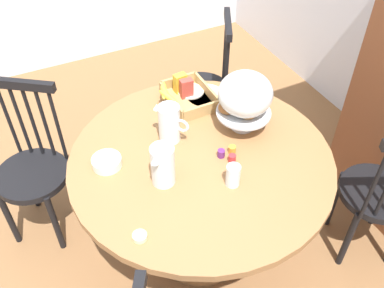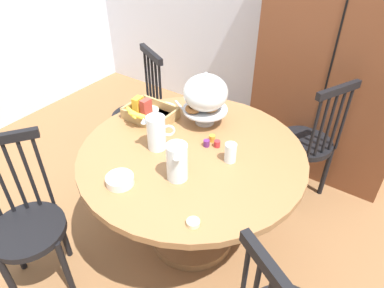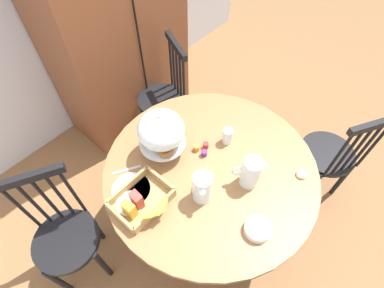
{
  "view_description": "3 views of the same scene",
  "coord_description": "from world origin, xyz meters",
  "px_view_note": "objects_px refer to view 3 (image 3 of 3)",
  "views": [
    {
      "loc": [
        1.25,
        -0.52,
        2.21
      ],
      "look_at": [
        -0.16,
        0.18,
        0.74
      ],
      "focal_mm": 40.35,
      "sensor_mm": 36.0,
      "label": 1
    },
    {
      "loc": [
        0.83,
        -1.11,
        1.94
      ],
      "look_at": [
        -0.06,
        0.18,
        0.79
      ],
      "focal_mm": 32.7,
      "sensor_mm": 36.0,
      "label": 2
    },
    {
      "loc": [
        -0.84,
        -0.35,
        2.21
      ],
      "look_at": [
        -0.06,
        0.33,
        0.84
      ],
      "focal_mm": 27.05,
      "sensor_mm": 36.0,
      "label": 3
    }
  ],
  "objects_px": {
    "windsor_chair_by_cabinet": "(164,99)",
    "milk_pitcher": "(250,174)",
    "pastry_stand_with_dome": "(161,131)",
    "china_plate_small": "(130,203)",
    "cereal_basket": "(142,202)",
    "china_plate_large": "(131,190)",
    "butter_dish": "(302,174)",
    "cereal_bowl": "(258,229)",
    "drinking_glass": "(227,136)",
    "windsor_chair_near_window": "(329,156)",
    "wooden_armoire": "(114,22)",
    "dining_table": "(209,183)",
    "windsor_chair_facing_door": "(66,237)",
    "orange_juice_pitcher": "(202,188)"
  },
  "relations": [
    {
      "from": "windsor_chair_by_cabinet",
      "to": "milk_pitcher",
      "type": "distance_m",
      "value": 1.19
    },
    {
      "from": "pastry_stand_with_dome",
      "to": "china_plate_small",
      "type": "xyz_separation_m",
      "value": [
        -0.38,
        -0.11,
        -0.18
      ]
    },
    {
      "from": "cereal_basket",
      "to": "china_plate_large",
      "type": "height_order",
      "value": "cereal_basket"
    },
    {
      "from": "butter_dish",
      "to": "china_plate_small",
      "type": "bearing_deg",
      "value": 142.01
    },
    {
      "from": "cereal_bowl",
      "to": "drinking_glass",
      "type": "bearing_deg",
      "value": 52.5
    },
    {
      "from": "windsor_chair_near_window",
      "to": "butter_dish",
      "type": "relative_size",
      "value": 16.25
    },
    {
      "from": "wooden_armoire",
      "to": "dining_table",
      "type": "xyz_separation_m",
      "value": [
        -0.41,
        -1.32,
        -0.44
      ]
    },
    {
      "from": "dining_table",
      "to": "windsor_chair_by_cabinet",
      "type": "distance_m",
      "value": 0.95
    },
    {
      "from": "butter_dish",
      "to": "cereal_basket",
      "type": "bearing_deg",
      "value": 143.05
    },
    {
      "from": "wooden_armoire",
      "to": "china_plate_large",
      "type": "height_order",
      "value": "wooden_armoire"
    },
    {
      "from": "windsor_chair_facing_door",
      "to": "orange_juice_pitcher",
      "type": "height_order",
      "value": "windsor_chair_facing_door"
    },
    {
      "from": "pastry_stand_with_dome",
      "to": "china_plate_large",
      "type": "distance_m",
      "value": 0.37
    },
    {
      "from": "dining_table",
      "to": "cereal_bowl",
      "type": "bearing_deg",
      "value": -108.74
    },
    {
      "from": "drinking_glass",
      "to": "milk_pitcher",
      "type": "bearing_deg",
      "value": -119.96
    },
    {
      "from": "butter_dish",
      "to": "orange_juice_pitcher",
      "type": "bearing_deg",
      "value": 144.23
    },
    {
      "from": "orange_juice_pitcher",
      "to": "cereal_bowl",
      "type": "distance_m",
      "value": 0.35
    },
    {
      "from": "wooden_armoire",
      "to": "drinking_glass",
      "type": "distance_m",
      "value": 1.3
    },
    {
      "from": "windsor_chair_by_cabinet",
      "to": "pastry_stand_with_dome",
      "type": "height_order",
      "value": "pastry_stand_with_dome"
    },
    {
      "from": "pastry_stand_with_dome",
      "to": "drinking_glass",
      "type": "xyz_separation_m",
      "value": [
        0.32,
        -0.25,
        -0.14
      ]
    },
    {
      "from": "windsor_chair_facing_door",
      "to": "china_plate_small",
      "type": "xyz_separation_m",
      "value": [
        0.35,
        -0.27,
        0.3
      ]
    },
    {
      "from": "wooden_armoire",
      "to": "windsor_chair_by_cabinet",
      "type": "relative_size",
      "value": 2.01
    },
    {
      "from": "butter_dish",
      "to": "wooden_armoire",
      "type": "bearing_deg",
      "value": 86.59
    },
    {
      "from": "windsor_chair_by_cabinet",
      "to": "drinking_glass",
      "type": "bearing_deg",
      "value": -104.34
    },
    {
      "from": "windsor_chair_near_window",
      "to": "pastry_stand_with_dome",
      "type": "distance_m",
      "value": 1.3
    },
    {
      "from": "china_plate_large",
      "to": "windsor_chair_near_window",
      "type": "bearing_deg",
      "value": -31.01
    },
    {
      "from": "dining_table",
      "to": "china_plate_large",
      "type": "height_order",
      "value": "china_plate_large"
    },
    {
      "from": "china_plate_large",
      "to": "pastry_stand_with_dome",
      "type": "bearing_deg",
      "value": 9.04
    },
    {
      "from": "windsor_chair_by_cabinet",
      "to": "china_plate_small",
      "type": "height_order",
      "value": "windsor_chair_by_cabinet"
    },
    {
      "from": "windsor_chair_facing_door",
      "to": "cereal_bowl",
      "type": "height_order",
      "value": "windsor_chair_facing_door"
    },
    {
      "from": "pastry_stand_with_dome",
      "to": "milk_pitcher",
      "type": "xyz_separation_m",
      "value": [
        0.17,
        -0.52,
        -0.11
      ]
    },
    {
      "from": "windsor_chair_near_window",
      "to": "orange_juice_pitcher",
      "type": "relative_size",
      "value": 4.81
    },
    {
      "from": "pastry_stand_with_dome",
      "to": "dining_table",
      "type": "bearing_deg",
      "value": -70.37
    },
    {
      "from": "wooden_armoire",
      "to": "milk_pitcher",
      "type": "distance_m",
      "value": 1.59
    },
    {
      "from": "china_plate_large",
      "to": "windsor_chair_by_cabinet",
      "type": "bearing_deg",
      "value": 35.57
    },
    {
      "from": "china_plate_large",
      "to": "dining_table",
      "type": "bearing_deg",
      "value": -30.21
    },
    {
      "from": "cereal_bowl",
      "to": "butter_dish",
      "type": "distance_m",
      "value": 0.45
    },
    {
      "from": "orange_juice_pitcher",
      "to": "cereal_bowl",
      "type": "height_order",
      "value": "orange_juice_pitcher"
    },
    {
      "from": "dining_table",
      "to": "china_plate_small",
      "type": "relative_size",
      "value": 8.58
    },
    {
      "from": "cereal_bowl",
      "to": "drinking_glass",
      "type": "relative_size",
      "value": 1.27
    },
    {
      "from": "wooden_armoire",
      "to": "milk_pitcher",
      "type": "xyz_separation_m",
      "value": [
        -0.35,
        -1.55,
        -0.15
      ]
    },
    {
      "from": "dining_table",
      "to": "milk_pitcher",
      "type": "xyz_separation_m",
      "value": [
        0.06,
        -0.22,
        0.29
      ]
    },
    {
      "from": "dining_table",
      "to": "windsor_chair_near_window",
      "type": "xyz_separation_m",
      "value": [
        0.81,
        -0.49,
        -0.09
      ]
    },
    {
      "from": "windsor_chair_by_cabinet",
      "to": "cereal_basket",
      "type": "height_order",
      "value": "windsor_chair_by_cabinet"
    },
    {
      "from": "pastry_stand_with_dome",
      "to": "windsor_chair_by_cabinet",
      "type": "bearing_deg",
      "value": 46.29
    },
    {
      "from": "drinking_glass",
      "to": "dining_table",
      "type": "bearing_deg",
      "value": -167.82
    },
    {
      "from": "drinking_glass",
      "to": "china_plate_small",
      "type": "bearing_deg",
      "value": 169.23
    },
    {
      "from": "windsor_chair_facing_door",
      "to": "china_plate_large",
      "type": "xyz_separation_m",
      "value": [
        0.41,
        -0.21,
        0.29
      ]
    },
    {
      "from": "windsor_chair_near_window",
      "to": "drinking_glass",
      "type": "height_order",
      "value": "windsor_chair_near_window"
    },
    {
      "from": "china_plate_large",
      "to": "orange_juice_pitcher",
      "type": "bearing_deg",
      "value": -54.28
    },
    {
      "from": "milk_pitcher",
      "to": "butter_dish",
      "type": "height_order",
      "value": "milk_pitcher"
    }
  ]
}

